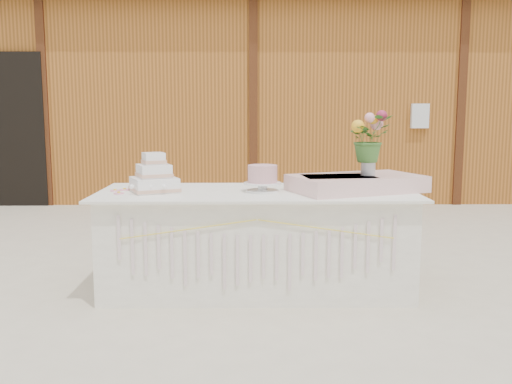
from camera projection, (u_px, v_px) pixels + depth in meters
ground at (256, 289)px, 4.44m from camera, size 80.00×80.00×0.00m
barn at (252, 94)px, 10.14m from camera, size 12.60×4.60×3.30m
cake_table at (256, 240)px, 4.38m from camera, size 2.40×1.00×0.77m
wedding_cake at (154, 178)px, 4.29m from camera, size 0.43×0.43×0.30m
pink_cake_stand at (263, 177)px, 4.28m from camera, size 0.28×0.28×0.20m
satin_runner at (356, 183)px, 4.32m from camera, size 1.09×0.86×0.12m
flower_vase at (368, 166)px, 4.30m from camera, size 0.11×0.11×0.15m
bouquet at (369, 132)px, 4.26m from camera, size 0.41×0.38×0.36m
loose_flowers at (122, 190)px, 4.33m from camera, size 0.26×0.40×0.02m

